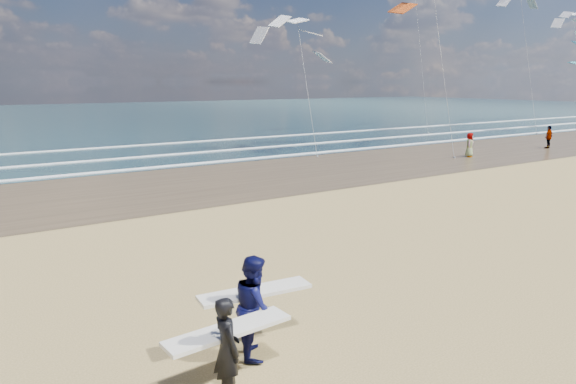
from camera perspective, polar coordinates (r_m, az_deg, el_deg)
wet_sand_strip at (r=35.02m, az=11.88°, el=3.70°), size 220.00×12.00×0.01m
ocean at (r=82.47m, az=-15.67°, el=8.23°), size 220.00×100.00×0.02m
foam_breakers at (r=42.72m, az=2.33°, el=5.49°), size 220.00×11.70×0.05m
surfer_near at (r=8.54m, az=-6.76°, el=-16.65°), size 2.23×1.02×1.74m
surfer_far at (r=9.69m, az=-3.67°, el=-12.41°), size 2.24×1.30×1.92m
beachgoer_0 at (r=36.84m, az=19.53°, el=4.95°), size 0.96×0.85×1.64m
beachgoer_1 at (r=44.02m, az=26.98°, el=5.46°), size 1.06×0.55×1.74m
kite_0 at (r=38.03m, az=16.30°, el=17.09°), size 7.53×4.93×14.25m
kite_1 at (r=37.23m, az=1.75°, el=13.93°), size 6.64×4.83×10.58m
kite_2 at (r=57.47m, az=24.98°, el=14.34°), size 5.64×4.72×15.36m
kite_5 at (r=55.04m, az=14.44°, el=15.52°), size 4.97×4.65×16.48m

